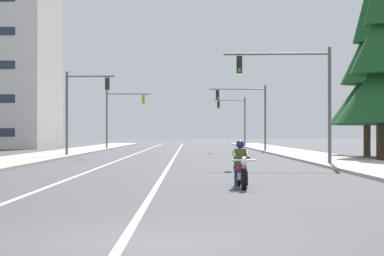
{
  "coord_description": "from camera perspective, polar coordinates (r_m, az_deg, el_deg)",
  "views": [
    {
      "loc": [
        0.77,
        -9.72,
        1.66
      ],
      "look_at": [
        0.95,
        25.99,
        1.99
      ],
      "focal_mm": 59.49,
      "sensor_mm": 36.0,
      "label": 1
    }
  ],
  "objects": [
    {
      "name": "ground_plane",
      "position": [
        9.89,
        -4.81,
        -10.2
      ],
      "size": [
        400.0,
        400.0,
        0.0
      ],
      "primitive_type": "plane",
      "color": "#47474C"
    },
    {
      "name": "lane_stripe_center",
      "position": [
        54.75,
        -1.36,
        -2.25
      ],
      "size": [
        0.16,
        100.0,
        0.01
      ],
      "primitive_type": "cube",
      "color": "beige",
      "rests_on": "ground"
    },
    {
      "name": "lane_stripe_left",
      "position": [
        54.92,
        -4.9,
        -2.25
      ],
      "size": [
        0.16,
        100.0,
        0.01
      ],
      "primitive_type": "cube",
      "color": "beige",
      "rests_on": "ground"
    },
    {
      "name": "sidewalk_kerb_right",
      "position": [
        50.53,
        9.8,
        -2.32
      ],
      "size": [
        4.4,
        110.0,
        0.14
      ],
      "primitive_type": "cube",
      "color": "#ADA89E",
      "rests_on": "ground"
    },
    {
      "name": "sidewalk_kerb_left",
      "position": [
        50.82,
        -12.1,
        -2.3
      ],
      "size": [
        4.4,
        110.0,
        0.14
      ],
      "primitive_type": "cube",
      "color": "#ADA89E",
      "rests_on": "ground"
    },
    {
      "name": "motorcycle_with_rider",
      "position": [
        19.71,
        4.4,
        -3.65
      ],
      "size": [
        0.7,
        2.19,
        1.46
      ],
      "color": "black",
      "rests_on": "ground"
    },
    {
      "name": "traffic_signal_near_right",
      "position": [
        33.78,
        9.49,
        3.7
      ],
      "size": [
        5.63,
        0.46,
        6.2
      ],
      "color": "#56565B",
      "rests_on": "ground"
    },
    {
      "name": "traffic_signal_near_left",
      "position": [
        47.05,
        -10.0,
        2.35
      ],
      "size": [
        3.59,
        0.37,
        6.2
      ],
      "color": "#56565B",
      "rests_on": "ground"
    },
    {
      "name": "traffic_signal_mid_right",
      "position": [
        59.62,
        5.11,
        1.85
      ],
      "size": [
        5.36,
        0.44,
        6.2
      ],
      "color": "#56565B",
      "rests_on": "ground"
    },
    {
      "name": "traffic_signal_mid_left",
      "position": [
        67.18,
        -6.54,
        1.55
      ],
      "size": [
        4.61,
        0.42,
        6.2
      ],
      "color": "#56565B",
      "rests_on": "ground"
    },
    {
      "name": "traffic_signal_far_right",
      "position": [
        79.18,
        3.97,
        1.2
      ],
      "size": [
        3.95,
        0.37,
        6.2
      ],
      "color": "#56565B",
      "rests_on": "ground"
    },
    {
      "name": "conifer_tree_right_verge_near",
      "position": [
        41.53,
        16.52,
        5.12
      ],
      "size": [
        5.68,
        5.68,
        12.5
      ],
      "color": "#423023",
      "rests_on": "ground"
    },
    {
      "name": "conifer_tree_right_verge_far",
      "position": [
        48.56,
        15.41,
        4.25
      ],
      "size": [
        5.64,
        5.64,
        12.41
      ],
      "color": "#4C3828",
      "rests_on": "ground"
    }
  ]
}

